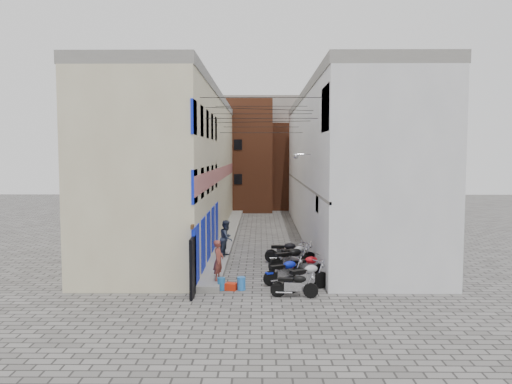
{
  "coord_description": "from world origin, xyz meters",
  "views": [
    {
      "loc": [
        -0.05,
        -18.34,
        5.26
      ],
      "look_at": [
        -0.31,
        10.62,
        3.0
      ],
      "focal_mm": 35.0,
      "sensor_mm": 36.0,
      "label": 1
    }
  ],
  "objects_px": {
    "person_a": "(218,260)",
    "water_jug_far": "(221,284)",
    "motorcycle_d": "(307,265)",
    "motorcycle_a": "(294,284)",
    "motorcycle_e": "(291,258)",
    "person_b": "(227,238)",
    "water_jug_near": "(241,284)",
    "motorcycle_f": "(296,254)",
    "motorcycle_c": "(285,270)",
    "red_crate": "(231,287)",
    "motorcycle_b": "(306,275)",
    "motorcycle_g": "(285,250)"
  },
  "relations": [
    {
      "from": "motorcycle_b",
      "to": "motorcycle_e",
      "type": "bearing_deg",
      "value": 157.19
    },
    {
      "from": "motorcycle_d",
      "to": "motorcycle_a",
      "type": "bearing_deg",
      "value": -27.83
    },
    {
      "from": "motorcycle_f",
      "to": "water_jug_near",
      "type": "distance_m",
      "value": 4.55
    },
    {
      "from": "motorcycle_a",
      "to": "motorcycle_e",
      "type": "bearing_deg",
      "value": -176.17
    },
    {
      "from": "motorcycle_c",
      "to": "water_jug_far",
      "type": "height_order",
      "value": "motorcycle_c"
    },
    {
      "from": "motorcycle_d",
      "to": "motorcycle_f",
      "type": "distance_m",
      "value": 2.03
    },
    {
      "from": "motorcycle_e",
      "to": "water_jug_near",
      "type": "distance_m",
      "value": 3.64
    },
    {
      "from": "motorcycle_d",
      "to": "water_jug_far",
      "type": "xyz_separation_m",
      "value": [
        -3.45,
        -1.85,
        -0.32
      ]
    },
    {
      "from": "motorcycle_a",
      "to": "motorcycle_c",
      "type": "relative_size",
      "value": 0.9
    },
    {
      "from": "water_jug_far",
      "to": "motorcycle_c",
      "type": "bearing_deg",
      "value": 19.93
    },
    {
      "from": "motorcycle_c",
      "to": "motorcycle_d",
      "type": "bearing_deg",
      "value": 106.81
    },
    {
      "from": "motorcycle_e",
      "to": "red_crate",
      "type": "xyz_separation_m",
      "value": [
        -2.46,
        -2.96,
        -0.49
      ]
    },
    {
      "from": "person_a",
      "to": "red_crate",
      "type": "relative_size",
      "value": 3.73
    },
    {
      "from": "water_jug_near",
      "to": "motorcycle_f",
      "type": "bearing_deg",
      "value": 58.34
    },
    {
      "from": "motorcycle_c",
      "to": "person_a",
      "type": "distance_m",
      "value": 2.73
    },
    {
      "from": "motorcycle_e",
      "to": "person_b",
      "type": "bearing_deg",
      "value": -153.84
    },
    {
      "from": "water_jug_far",
      "to": "motorcycle_g",
      "type": "bearing_deg",
      "value": 61.09
    },
    {
      "from": "motorcycle_b",
      "to": "person_a",
      "type": "xyz_separation_m",
      "value": [
        -3.42,
        0.56,
        0.45
      ]
    },
    {
      "from": "motorcycle_b",
      "to": "motorcycle_f",
      "type": "bearing_deg",
      "value": 150.83
    },
    {
      "from": "motorcycle_f",
      "to": "person_a",
      "type": "bearing_deg",
      "value": -71.93
    },
    {
      "from": "motorcycle_e",
      "to": "motorcycle_g",
      "type": "xyz_separation_m",
      "value": [
        -0.13,
        1.94,
        -0.05
      ]
    },
    {
      "from": "motorcycle_c",
      "to": "red_crate",
      "type": "distance_m",
      "value": 2.35
    },
    {
      "from": "person_b",
      "to": "red_crate",
      "type": "height_order",
      "value": "person_b"
    },
    {
      "from": "motorcycle_f",
      "to": "person_b",
      "type": "distance_m",
      "value": 3.6
    },
    {
      "from": "motorcycle_f",
      "to": "person_b",
      "type": "xyz_separation_m",
      "value": [
        -3.3,
        1.34,
        0.52
      ]
    },
    {
      "from": "motorcycle_c",
      "to": "person_a",
      "type": "bearing_deg",
      "value": -109.4
    },
    {
      "from": "person_a",
      "to": "water_jug_far",
      "type": "xyz_separation_m",
      "value": [
        0.15,
        -0.5,
        -0.81
      ]
    },
    {
      "from": "motorcycle_g",
      "to": "water_jug_near",
      "type": "relative_size",
      "value": 3.98
    },
    {
      "from": "motorcycle_f",
      "to": "red_crate",
      "type": "relative_size",
      "value": 4.87
    },
    {
      "from": "motorcycle_b",
      "to": "person_b",
      "type": "xyz_separation_m",
      "value": [
        -3.42,
        5.26,
        0.53
      ]
    },
    {
      "from": "motorcycle_e",
      "to": "person_b",
      "type": "height_order",
      "value": "person_b"
    },
    {
      "from": "motorcycle_d",
      "to": "person_b",
      "type": "relative_size",
      "value": 1.1
    },
    {
      "from": "motorcycle_c",
      "to": "motorcycle_f",
      "type": "xyz_separation_m",
      "value": [
        0.65,
        2.96,
        0.04
      ]
    },
    {
      "from": "motorcycle_a",
      "to": "water_jug_far",
      "type": "height_order",
      "value": "motorcycle_a"
    },
    {
      "from": "motorcycle_e",
      "to": "motorcycle_a",
      "type": "bearing_deg",
      "value": -28.44
    },
    {
      "from": "motorcycle_d",
      "to": "motorcycle_g",
      "type": "distance_m",
      "value": 3.14
    },
    {
      "from": "motorcycle_f",
      "to": "water_jug_near",
      "type": "xyz_separation_m",
      "value": [
        -2.38,
        -3.86,
        -0.35
      ]
    },
    {
      "from": "water_jug_near",
      "to": "person_a",
      "type": "bearing_deg",
      "value": 151.46
    },
    {
      "from": "motorcycle_e",
      "to": "red_crate",
      "type": "bearing_deg",
      "value": -66.68
    },
    {
      "from": "motorcycle_e",
      "to": "motorcycle_g",
      "type": "bearing_deg",
      "value": 156.97
    },
    {
      "from": "motorcycle_a",
      "to": "person_a",
      "type": "height_order",
      "value": "person_a"
    },
    {
      "from": "motorcycle_c",
      "to": "water_jug_near",
      "type": "distance_m",
      "value": 1.98
    },
    {
      "from": "motorcycle_e",
      "to": "person_a",
      "type": "xyz_separation_m",
      "value": [
        -2.99,
        -2.46,
        0.42
      ]
    },
    {
      "from": "motorcycle_a",
      "to": "water_jug_far",
      "type": "xyz_separation_m",
      "value": [
        -2.74,
        0.98,
        -0.27
      ]
    },
    {
      "from": "water_jug_far",
      "to": "motorcycle_f",
      "type": "bearing_deg",
      "value": 50.8
    },
    {
      "from": "motorcycle_b",
      "to": "motorcycle_e",
      "type": "height_order",
      "value": "motorcycle_e"
    },
    {
      "from": "motorcycle_e",
      "to": "water_jug_near",
      "type": "relative_size",
      "value": 4.3
    },
    {
      "from": "person_b",
      "to": "motorcycle_a",
      "type": "bearing_deg",
      "value": -138.05
    },
    {
      "from": "person_b",
      "to": "motorcycle_g",
      "type": "bearing_deg",
      "value": -79.18
    },
    {
      "from": "motorcycle_a",
      "to": "motorcycle_e",
      "type": "xyz_separation_m",
      "value": [
        0.1,
        3.95,
        0.12
      ]
    }
  ]
}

